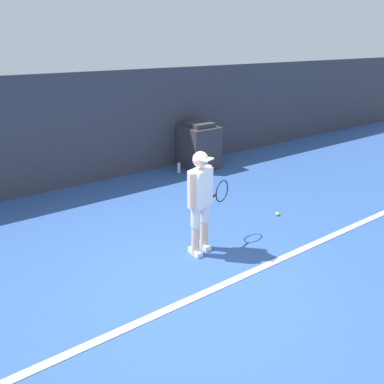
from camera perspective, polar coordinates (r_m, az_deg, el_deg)
name	(u,v)px	position (r m, az deg, el deg)	size (l,w,h in m)	color
ground_plane	(199,288)	(4.89, 1.06, -14.39)	(24.00, 24.00, 0.00)	#2D5193
back_wall	(73,132)	(8.14, -17.70, 8.77)	(24.00, 0.10, 2.32)	#383842
court_baseline	(205,293)	(4.80, 2.03, -15.11)	(21.60, 0.10, 0.01)	white
tennis_player	(201,199)	(5.25, 1.36, -1.00)	(0.95, 0.44, 1.53)	beige
tennis_ball	(278,214)	(6.84, 12.90, -3.27)	(0.07, 0.07, 0.07)	#D1E533
covered_chair	(199,146)	(9.07, 1.07, 7.01)	(0.77, 0.84, 1.11)	#333338
water_bottle	(179,167)	(8.81, -2.01, 3.77)	(0.07, 0.07, 0.26)	white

